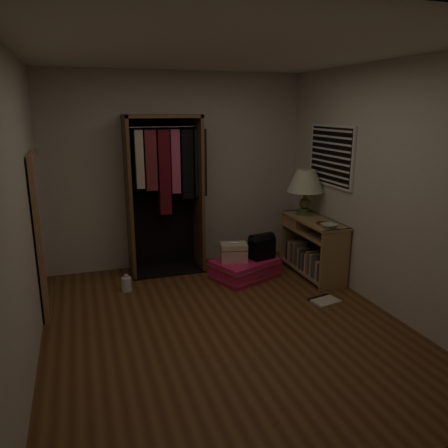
{
  "coord_description": "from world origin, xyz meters",
  "views": [
    {
      "loc": [
        -1.28,
        -3.78,
        2.12
      ],
      "look_at": [
        0.3,
        0.95,
        0.8
      ],
      "focal_mm": 35.0,
      "sensor_mm": 36.0,
      "label": 1
    }
  ],
  "objects_px": {
    "pink_suitcase": "(245,269)",
    "white_jug": "(127,284)",
    "floor_mirror": "(42,234)",
    "black_bag": "(262,245)",
    "open_wardrobe": "(167,180)",
    "table_lamp": "(306,182)",
    "console_bookshelf": "(311,245)",
    "train_case": "(234,252)"
  },
  "relations": [
    {
      "from": "pink_suitcase",
      "to": "white_jug",
      "type": "xyz_separation_m",
      "value": [
        -1.5,
        0.05,
        -0.03
      ]
    },
    {
      "from": "console_bookshelf",
      "to": "pink_suitcase",
      "type": "relative_size",
      "value": 1.17
    },
    {
      "from": "train_case",
      "to": "white_jug",
      "type": "xyz_separation_m",
      "value": [
        -1.35,
        0.05,
        -0.27
      ]
    },
    {
      "from": "console_bookshelf",
      "to": "open_wardrobe",
      "type": "distance_m",
      "value": 2.06
    },
    {
      "from": "black_bag",
      "to": "open_wardrobe",
      "type": "bearing_deg",
      "value": 136.78
    },
    {
      "from": "console_bookshelf",
      "to": "open_wardrobe",
      "type": "xyz_separation_m",
      "value": [
        -1.74,
        0.73,
        0.83
      ]
    },
    {
      "from": "table_lamp",
      "to": "open_wardrobe",
      "type": "bearing_deg",
      "value": 164.05
    },
    {
      "from": "train_case",
      "to": "table_lamp",
      "type": "height_order",
      "value": "table_lamp"
    },
    {
      "from": "open_wardrobe",
      "to": "table_lamp",
      "type": "relative_size",
      "value": 3.38
    },
    {
      "from": "open_wardrobe",
      "to": "pink_suitcase",
      "type": "xyz_separation_m",
      "value": [
        0.85,
        -0.61,
        -1.1
      ]
    },
    {
      "from": "open_wardrobe",
      "to": "black_bag",
      "type": "height_order",
      "value": "open_wardrobe"
    },
    {
      "from": "pink_suitcase",
      "to": "white_jug",
      "type": "height_order",
      "value": "pink_suitcase"
    },
    {
      "from": "open_wardrobe",
      "to": "floor_mirror",
      "type": "distance_m",
      "value": 1.73
    },
    {
      "from": "console_bookshelf",
      "to": "pink_suitcase",
      "type": "xyz_separation_m",
      "value": [
        -0.89,
        0.12,
        -0.27
      ]
    },
    {
      "from": "white_jug",
      "to": "open_wardrobe",
      "type": "bearing_deg",
      "value": 40.79
    },
    {
      "from": "table_lamp",
      "to": "white_jug",
      "type": "height_order",
      "value": "table_lamp"
    },
    {
      "from": "pink_suitcase",
      "to": "table_lamp",
      "type": "xyz_separation_m",
      "value": [
        0.89,
        0.11,
        1.07
      ]
    },
    {
      "from": "open_wardrobe",
      "to": "pink_suitcase",
      "type": "relative_size",
      "value": 2.14
    },
    {
      "from": "floor_mirror",
      "to": "black_bag",
      "type": "bearing_deg",
      "value": 3.26
    },
    {
      "from": "floor_mirror",
      "to": "train_case",
      "type": "relative_size",
      "value": 4.47
    },
    {
      "from": "black_bag",
      "to": "pink_suitcase",
      "type": "bearing_deg",
      "value": 163.66
    },
    {
      "from": "open_wardrobe",
      "to": "train_case",
      "type": "bearing_deg",
      "value": -40.54
    },
    {
      "from": "console_bookshelf",
      "to": "white_jug",
      "type": "xyz_separation_m",
      "value": [
        -2.38,
        0.17,
        -0.31
      ]
    },
    {
      "from": "black_bag",
      "to": "white_jug",
      "type": "bearing_deg",
      "value": 164.57
    },
    {
      "from": "train_case",
      "to": "black_bag",
      "type": "height_order",
      "value": "black_bag"
    },
    {
      "from": "train_case",
      "to": "white_jug",
      "type": "bearing_deg",
      "value": -169.54
    },
    {
      "from": "pink_suitcase",
      "to": "open_wardrobe",
      "type": "bearing_deg",
      "value": 122.35
    },
    {
      "from": "console_bookshelf",
      "to": "open_wardrobe",
      "type": "height_order",
      "value": "open_wardrobe"
    },
    {
      "from": "console_bookshelf",
      "to": "floor_mirror",
      "type": "xyz_separation_m",
      "value": [
        -3.24,
        -0.04,
        0.46
      ]
    },
    {
      "from": "open_wardrobe",
      "to": "pink_suitcase",
      "type": "bearing_deg",
      "value": -35.6
    },
    {
      "from": "floor_mirror",
      "to": "white_jug",
      "type": "xyz_separation_m",
      "value": [
        0.86,
        0.21,
        -0.76
      ]
    },
    {
      "from": "floor_mirror",
      "to": "white_jug",
      "type": "distance_m",
      "value": 1.17
    },
    {
      "from": "pink_suitcase",
      "to": "train_case",
      "type": "xyz_separation_m",
      "value": [
        -0.15,
        0.01,
        0.24
      ]
    },
    {
      "from": "floor_mirror",
      "to": "white_jug",
      "type": "relative_size",
      "value": 8.26
    },
    {
      "from": "floor_mirror",
      "to": "train_case",
      "type": "distance_m",
      "value": 2.27
    },
    {
      "from": "open_wardrobe",
      "to": "table_lamp",
      "type": "xyz_separation_m",
      "value": [
        1.74,
        -0.5,
        -0.03
      ]
    },
    {
      "from": "open_wardrobe",
      "to": "floor_mirror",
      "type": "bearing_deg",
      "value": -152.89
    },
    {
      "from": "pink_suitcase",
      "to": "white_jug",
      "type": "relative_size",
      "value": 4.65
    },
    {
      "from": "console_bookshelf",
      "to": "table_lamp",
      "type": "bearing_deg",
      "value": 89.11
    },
    {
      "from": "console_bookshelf",
      "to": "table_lamp",
      "type": "relative_size",
      "value": 1.85
    },
    {
      "from": "open_wardrobe",
      "to": "train_case",
      "type": "xyz_separation_m",
      "value": [
        0.7,
        -0.6,
        -0.86
      ]
    },
    {
      "from": "floor_mirror",
      "to": "black_bag",
      "type": "height_order",
      "value": "floor_mirror"
    }
  ]
}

